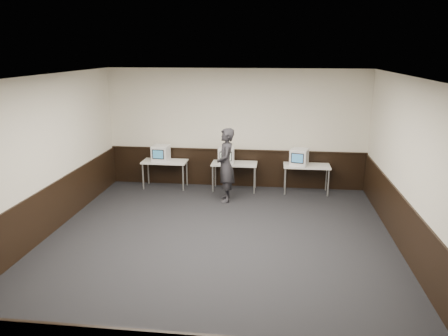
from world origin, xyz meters
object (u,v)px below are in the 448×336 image
Objects in this scene: desk_left at (165,163)px; emac_center at (226,155)px; desk_center at (234,165)px; emac_left at (161,153)px; emac_right at (299,157)px; person at (226,165)px; desk_right at (307,168)px.

emac_center is (1.68, -0.01, 0.28)m from desk_left.
desk_center is 2.02m from emac_left.
emac_left is at bearing -168.91° from desk_left.
desk_left is 2.56× the size of emac_center.
desk_center is 1.72m from emac_right.
desk_right is at bearing 105.55° from person.
desk_left is 2.19× the size of emac_right.
desk_center is 0.94m from person.
desk_center is at bearing 180.00° from desk_right.
emac_left is at bearing -123.60° from person.
person is at bearing -156.06° from desk_right.
emac_center is at bearing 3.81° from emac_left.
desk_right is at bearing 3.94° from emac_left.
emac_center reaches higher than desk_center.
emac_right is at bearing -171.32° from desk_right.
desk_center is at bearing 0.00° from desk_left.
emac_center is at bearing -176.21° from desk_center.
emac_left reaches higher than desk_right.
desk_right is at bearing -2.37° from emac_center.
emac_left is 2.07m from person.
desk_center is 0.65× the size of person.
emac_left is (-0.10, -0.02, 0.28)m from desk_left.
desk_center and desk_right have the same top height.
desk_right is (3.80, 0.00, 0.00)m from desk_left.
person reaches higher than emac_left.
desk_left is 1.70m from emac_center.
emac_left reaches higher than desk_left.
desk_left is 2.00m from person.
emac_left is 3.69m from emac_right.
emac_right reaches higher than emac_left.
emac_center is 1.91m from emac_right.
desk_right is 2.49× the size of emac_left.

